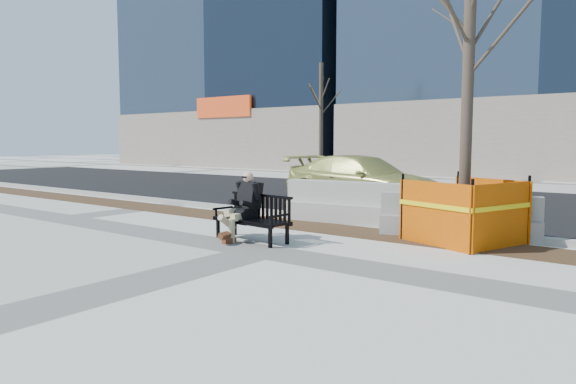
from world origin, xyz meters
name	(u,v)px	position (x,y,z in m)	size (l,w,h in m)	color
ground	(262,251)	(0.00, 0.00, 0.00)	(120.00, 120.00, 0.00)	beige
mulch_strip	(342,230)	(0.00, 2.60, 0.00)	(40.00, 1.20, 0.02)	#47301C
asphalt_street	(449,202)	(0.00, 8.80, 0.00)	(60.00, 10.40, 0.01)	black
curb	(364,222)	(0.00, 3.55, 0.06)	(60.00, 0.25, 0.12)	#9E9B93
bench	(251,241)	(-0.74, 0.59, 0.00)	(1.64, 0.59, 0.87)	black
seated_man	(245,239)	(-0.96, 0.66, 0.00)	(0.55, 0.92, 1.29)	black
tree_fence	(463,242)	(2.44, 2.85, 0.00)	(2.49, 2.49, 6.22)	#FC6200
sedan	(362,204)	(-1.87, 6.84, 0.00)	(2.01, 4.94, 1.43)	tan
jersey_barrier_left	(355,223)	(-0.24, 3.56, 0.00)	(3.32, 0.66, 0.95)	#A6A49C
jersey_barrier_right	(458,237)	(2.20, 3.27, 0.00)	(2.94, 0.59, 0.84)	gray
far_tree_left	(321,180)	(-8.26, 14.28, 0.00)	(2.21, 2.21, 5.97)	#473C2E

